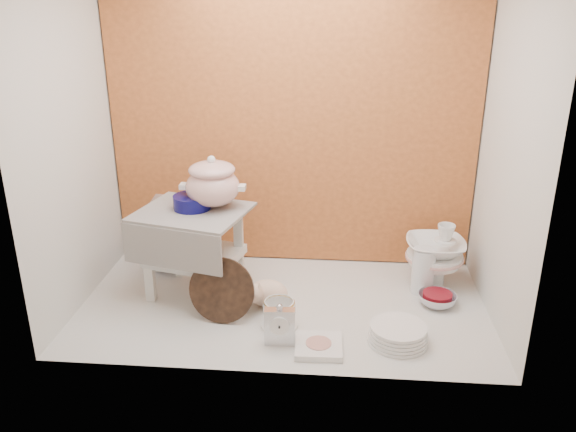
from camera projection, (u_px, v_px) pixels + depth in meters
name	position (u px, v px, depth m)	size (l,w,h in m)	color
ground	(283.00, 305.00, 2.60)	(1.80, 1.80, 0.00)	silver
niche_shell	(286.00, 89.00, 2.44)	(1.86, 1.03, 1.53)	#CC6A33
step_stool	(195.00, 252.00, 2.64)	(0.46, 0.40, 0.41)	silver
soup_tureen	(212.00, 182.00, 2.56)	(0.28, 0.28, 0.24)	white
cobalt_bowl	(192.00, 202.00, 2.58)	(0.17, 0.17, 0.06)	#0B0A4F
floral_platter	(158.00, 228.00, 2.99)	(0.35, 0.11, 0.35)	silver
blue_white_vase	(168.00, 245.00, 2.92)	(0.23, 0.23, 0.24)	silver
lacquer_tray	(222.00, 290.00, 2.44)	(0.28, 0.08, 0.28)	black
mantel_clock	(280.00, 325.00, 2.28)	(0.12, 0.04, 0.18)	silver
plush_pig	(268.00, 293.00, 2.57)	(0.22, 0.15, 0.13)	beige
teacup_saucer	(279.00, 325.00, 2.44)	(0.16, 0.16, 0.01)	white
gold_rim_teacup	(279.00, 312.00, 2.41)	(0.14, 0.14, 0.11)	white
lattice_dish	(319.00, 346.00, 2.28)	(0.18, 0.18, 0.03)	white
dinner_plate_stack	(398.00, 334.00, 2.31)	(0.24, 0.24, 0.07)	white
crystal_bowl	(437.00, 300.00, 2.59)	(0.17, 0.17, 0.05)	silver
clear_glass_vase	(423.00, 271.00, 2.68)	(0.11, 0.11, 0.22)	silver
porcelain_tower	(435.00, 254.00, 2.73)	(0.27, 0.27, 0.31)	white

